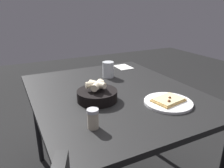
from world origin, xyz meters
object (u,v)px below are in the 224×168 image
(dining_table, at_px, (114,100))
(bread_basket, at_px, (97,94))
(beer_glass, at_px, (108,70))
(pepper_shaker, at_px, (93,120))
(pizza_plate, at_px, (168,102))

(dining_table, bearing_deg, bread_basket, 118.30)
(beer_glass, relative_size, pepper_shaker, 1.27)
(bread_basket, distance_m, beer_glass, 0.42)
(pizza_plate, xyz_separation_m, pepper_shaker, (-0.04, 0.46, 0.03))
(bread_basket, xyz_separation_m, beer_glass, (0.34, -0.23, 0.01))
(dining_table, bearing_deg, pizza_plate, -148.03)
(bread_basket, xyz_separation_m, pepper_shaker, (-0.26, 0.13, 0.00))
(dining_table, relative_size, beer_glass, 10.14)
(pizza_plate, bearing_deg, beer_glass, 9.37)
(dining_table, height_order, pizza_plate, pizza_plate)
(bread_basket, bearing_deg, dining_table, -61.70)
(dining_table, height_order, pepper_shaker, pepper_shaker)
(dining_table, relative_size, pizza_plate, 4.46)
(beer_glass, bearing_deg, dining_table, 161.25)
(beer_glass, bearing_deg, pizza_plate, -170.63)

